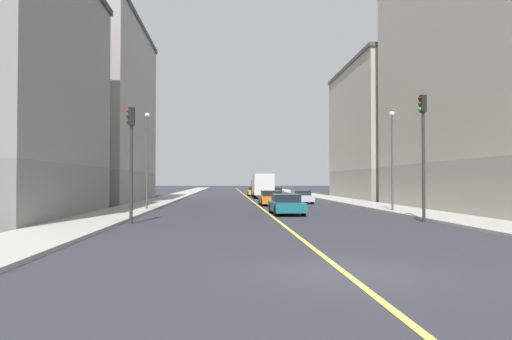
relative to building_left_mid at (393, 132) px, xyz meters
name	(u,v)px	position (x,y,z in m)	size (l,w,h in m)	color
ground_plane	(343,272)	(-17.00, -44.17, -7.94)	(400.00, 400.00, 0.00)	#2C2B33
sidewalk_left	(324,197)	(-7.31, 4.83, -7.87)	(3.51, 168.00, 0.15)	#9E9B93
sidewalk_right	(171,197)	(-26.69, 4.83, -7.87)	(3.51, 168.00, 0.15)	#9E9B93
lane_center_stripe	(248,198)	(-17.00, 4.83, -7.93)	(0.16, 154.00, 0.01)	#E5D14C
building_left_mid	(393,132)	(0.00, 0.00, 0.00)	(11.42, 19.31, 15.86)	#9D9688
building_right_midblock	(86,112)	(-34.00, -6.22, 1.18)	(11.42, 19.85, 18.23)	gray
traffic_light_left_near	(423,141)	(-9.48, -31.04, -3.69)	(0.40, 0.32, 6.65)	#2D2D2D
traffic_light_right_near	(131,148)	(-24.55, -31.04, -4.14)	(0.40, 0.32, 5.85)	#2D2D2D
street_lamp_left_near	(392,150)	(-8.47, -23.56, -3.66)	(0.36, 0.36, 6.77)	#4C4C51
street_lamp_right_near	(147,150)	(-25.54, -20.34, -3.56)	(0.36, 0.36, 6.96)	#4C4C51
car_orange	(271,198)	(-15.86, -13.78, -7.29)	(1.96, 4.50, 1.31)	orange
car_teal	(286,205)	(-15.93, -25.04, -7.31)	(1.99, 4.57, 1.30)	#196670
car_silver	(301,197)	(-12.61, -9.92, -7.32)	(1.96, 4.45, 1.25)	silver
car_yellow	(255,191)	(-15.72, 13.04, -7.31)	(1.96, 3.93, 1.30)	gold
car_green	(276,192)	(-12.53, 14.14, -7.35)	(1.96, 3.92, 1.18)	#1E6B38
box_truck	(262,185)	(-15.29, 3.56, -6.35)	(2.47, 7.07, 3.00)	maroon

